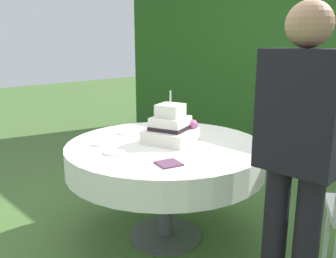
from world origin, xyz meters
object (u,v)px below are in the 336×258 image
Objects in this scene: napkin_stack at (169,164)px; serving_plate_left at (114,152)px; wedding_cake at (171,128)px; cake_table at (165,156)px; serving_plate_near at (127,133)px; serving_plate_far at (100,144)px; standing_person at (298,154)px.

serving_plate_left is at bearing -165.74° from napkin_stack.
napkin_stack is (0.33, -0.35, -0.10)m from wedding_cake.
cake_table is 0.41m from serving_plate_left.
serving_plate_near is at bearing -176.71° from cake_table.
serving_plate_left is 0.41m from napkin_stack.
wedding_cake is 3.01× the size of napkin_stack.
cake_table is 11.43× the size of serving_plate_far.
cake_table is 0.43m from serving_plate_near.
serving_plate_far is (-0.29, -0.35, 0.10)m from cake_table.
serving_plate_near is 0.09× the size of standing_person.
wedding_cake reaches higher than cake_table.
napkin_stack is (0.40, 0.10, -0.00)m from serving_plate_left.
serving_plate_left is 1.05× the size of napkin_stack.
wedding_cake is at bearing 168.29° from standing_person.
standing_person is at bearing -11.71° from wedding_cake.
serving_plate_near is 1.07× the size of napkin_stack.
serving_plate_far and serving_plate_left have the same top height.
wedding_cake is (0.00, 0.05, 0.20)m from cake_table.
serving_plate_near is 1.02× the size of serving_plate_left.
serving_plate_near and serving_plate_far have the same top height.
standing_person is at bearing -5.41° from serving_plate_near.
serving_plate_far is 1.36m from standing_person.
serving_plate_near is at bearing 160.19° from napkin_stack.
serving_plate_far is at bearing -129.43° from cake_table.
standing_person reaches higher than cake_table.
napkin_stack is (0.33, -0.29, 0.10)m from cake_table.
serving_plate_near is at bearing 174.59° from standing_person.
wedding_cake is at bearing 85.16° from cake_table.
serving_plate_left reaches higher than napkin_stack.
wedding_cake is 0.25× the size of standing_person.
standing_person is (0.71, 0.13, 0.20)m from napkin_stack.
serving_plate_near is at bearing 110.70° from serving_plate_far.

